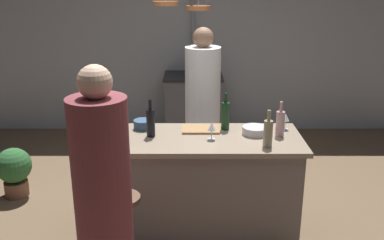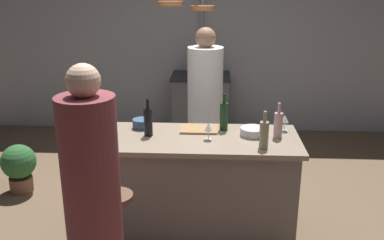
{
  "view_description": "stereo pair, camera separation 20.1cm",
  "coord_description": "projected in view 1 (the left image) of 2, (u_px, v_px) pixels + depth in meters",
  "views": [
    {
      "loc": [
        -0.02,
        -3.38,
        2.16
      ],
      "look_at": [
        0.0,
        0.15,
        1.0
      ],
      "focal_mm": 40.62,
      "sensor_mm": 36.0,
      "label": 1
    },
    {
      "loc": [
        0.18,
        -3.37,
        2.16
      ],
      "look_at": [
        0.0,
        0.15,
        1.0
      ],
      "focal_mm": 40.62,
      "sensor_mm": 36.0,
      "label": 2
    }
  ],
  "objects": [
    {
      "name": "wine_bottle_rose",
      "position": [
        278.0,
        123.0,
        3.6
      ],
      "size": [
        0.07,
        0.07,
        0.3
      ],
      "color": "#B78C8E",
      "rests_on": "kitchen_island"
    },
    {
      "name": "wine_glass_by_chef",
      "position": [
        284.0,
        118.0,
        3.76
      ],
      "size": [
        0.07,
        0.07,
        0.15
      ],
      "color": "silver",
      "rests_on": "kitchen_island"
    },
    {
      "name": "ground_plane",
      "position": [
        192.0,
        231.0,
        3.89
      ],
      "size": [
        9.0,
        9.0,
        0.0
      ],
      "primitive_type": "plane",
      "color": "brown"
    },
    {
      "name": "potted_plant",
      "position": [
        12.0,
        170.0,
        4.43
      ],
      "size": [
        0.36,
        0.36,
        0.52
      ],
      "color": "brown",
      "rests_on": "ground_plane"
    },
    {
      "name": "stove_range",
      "position": [
        191.0,
        106.0,
        6.07
      ],
      "size": [
        0.8,
        0.64,
        0.89
      ],
      "color": "#47474C",
      "rests_on": "ground_plane"
    },
    {
      "name": "wine_bottle_dark",
      "position": [
        149.0,
        122.0,
        3.58
      ],
      "size": [
        0.07,
        0.07,
        0.32
      ],
      "color": "black",
      "rests_on": "kitchen_island"
    },
    {
      "name": "wine_bottle_red",
      "position": [
        224.0,
        115.0,
        3.75
      ],
      "size": [
        0.07,
        0.07,
        0.33
      ],
      "color": "#143319",
      "rests_on": "kitchen_island"
    },
    {
      "name": "wine_glass_near_left_guest",
      "position": [
        210.0,
        127.0,
        3.52
      ],
      "size": [
        0.07,
        0.07,
        0.15
      ],
      "color": "silver",
      "rests_on": "kitchen_island"
    },
    {
      "name": "mixing_bowl_blue",
      "position": [
        141.0,
        124.0,
        3.79
      ],
      "size": [
        0.17,
        0.17,
        0.08
      ],
      "primitive_type": "cylinder",
      "color": "#334C6B",
      "rests_on": "kitchen_island"
    },
    {
      "name": "mixing_bowl_steel",
      "position": [
        253.0,
        130.0,
        3.66
      ],
      "size": [
        0.21,
        0.21,
        0.07
      ],
      "primitive_type": "cylinder",
      "color": "#B7B7BC",
      "rests_on": "kitchen_island"
    },
    {
      "name": "guest_left",
      "position": [
        102.0,
        208.0,
        2.72
      ],
      "size": [
        0.36,
        0.36,
        1.7
      ],
      "color": "brown",
      "rests_on": "ground_plane"
    },
    {
      "name": "wine_bottle_white",
      "position": [
        266.0,
        133.0,
        3.37
      ],
      "size": [
        0.07,
        0.07,
        0.3
      ],
      "color": "gray",
      "rests_on": "kitchen_island"
    },
    {
      "name": "pepper_mill",
      "position": [
        108.0,
        130.0,
        3.47
      ],
      "size": [
        0.05,
        0.05,
        0.21
      ],
      "primitive_type": "cylinder",
      "color": "#382319",
      "rests_on": "kitchen_island"
    },
    {
      "name": "back_wall",
      "position": [
        191.0,
        41.0,
        6.19
      ],
      "size": [
        6.4,
        0.16,
        2.6
      ],
      "primitive_type": "cube",
      "color": "#9EA3A8",
      "rests_on": "ground_plane"
    },
    {
      "name": "bar_stool_left",
      "position": [
        122.0,
        234.0,
        3.18
      ],
      "size": [
        0.28,
        0.28,
        0.68
      ],
      "color": "#4C4C51",
      "rests_on": "ground_plane"
    },
    {
      "name": "overhead_pot_rack",
      "position": [
        185.0,
        22.0,
        5.2
      ],
      "size": [
        0.62,
        1.48,
        2.17
      ],
      "color": "gray",
      "rests_on": "ground_plane"
    },
    {
      "name": "chef",
      "position": [
        201.0,
        116.0,
        4.51
      ],
      "size": [
        0.36,
        0.36,
        1.7
      ],
      "color": "white",
      "rests_on": "ground_plane"
    },
    {
      "name": "cutting_board",
      "position": [
        199.0,
        129.0,
        3.76
      ],
      "size": [
        0.32,
        0.22,
        0.02
      ],
      "primitive_type": "cube",
      "color": "#997047",
      "rests_on": "kitchen_island"
    },
    {
      "name": "wine_glass_near_right_guest",
      "position": [
        110.0,
        116.0,
        3.8
      ],
      "size": [
        0.07,
        0.07,
        0.15
      ],
      "color": "silver",
      "rests_on": "kitchen_island"
    },
    {
      "name": "kitchen_island",
      "position": [
        192.0,
        186.0,
        3.74
      ],
      "size": [
        1.8,
        0.72,
        0.9
      ],
      "color": "slate",
      "rests_on": "ground_plane"
    }
  ]
}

